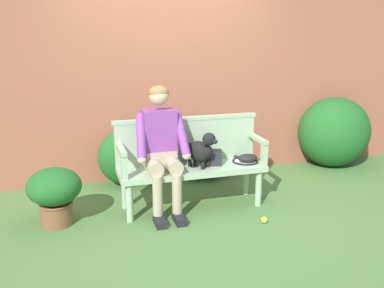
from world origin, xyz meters
name	(u,v)px	position (x,y,z in m)	size (l,w,h in m)	color
ground_plane	(192,207)	(0.00, 0.00, 0.00)	(40.00, 40.00, 0.00)	#4C753D
brick_garden_fence	(165,81)	(0.00, 1.21, 1.22)	(8.00, 0.30, 2.44)	#9E5642
hedge_bush_far_left	(129,157)	(-0.55, 0.88, 0.36)	(0.75, 0.51, 0.72)	#1E5B23
hedge_bush_far_right	(204,150)	(0.43, 0.88, 0.37)	(0.73, 0.60, 0.73)	#194C1E
hedge_bush_mid_right	(334,132)	(2.31, 0.83, 0.48)	(1.01, 0.88, 0.97)	#1E5B23
garden_bench	(192,172)	(0.00, 0.00, 0.40)	(1.57, 0.47, 0.46)	#9EB793
bench_backrest	(187,139)	(0.00, 0.21, 0.71)	(1.61, 0.06, 0.50)	#9EB793
bench_armrest_left_end	(122,157)	(-0.74, -0.08, 0.66)	(0.06, 0.47, 0.28)	#9EB793
bench_armrest_right_end	(260,145)	(0.74, -0.08, 0.66)	(0.06, 0.47, 0.28)	#9EB793
person_seated	(161,145)	(-0.33, -0.01, 0.73)	(0.56, 0.64, 1.33)	black
dog_on_bench	(202,149)	(0.09, -0.04, 0.66)	(0.32, 0.37, 0.39)	black
tennis_racket	(244,160)	(0.61, 0.02, 0.47)	(0.35, 0.58, 0.03)	black
baseball_glove	(248,158)	(0.63, -0.02, 0.51)	(0.22, 0.17, 0.09)	black
sports_bag	(208,157)	(0.20, 0.05, 0.53)	(0.28, 0.20, 0.14)	#232328
tennis_ball	(264,220)	(0.58, -0.60, 0.03)	(0.07, 0.07, 0.07)	#CCDB33
potted_plant	(55,192)	(-1.41, -0.03, 0.35)	(0.53, 0.53, 0.58)	brown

